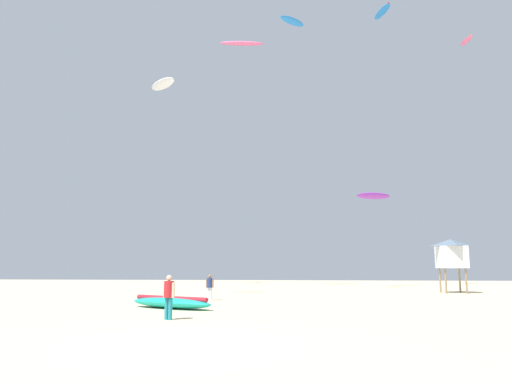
{
  "coord_description": "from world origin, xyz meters",
  "views": [
    {
      "loc": [
        3.22,
        -12.88,
        2.02
      ],
      "look_at": [
        0.0,
        21.88,
        7.44
      ],
      "focal_mm": 33.77,
      "sensor_mm": 36.0,
      "label": 1
    }
  ],
  "objects_px": {
    "kite_aloft_0": "(466,41)",
    "kite_aloft_4": "(373,196)",
    "person_midground": "(210,285)",
    "kite_aloft_5": "(292,21)",
    "kite_aloft_1": "(163,84)",
    "kite_aloft_2": "(242,43)",
    "lifeguard_tower": "(451,253)",
    "kite_aloft_6": "(382,12)",
    "kite_grounded_near": "(171,303)",
    "person_foreground": "(169,293)"
  },
  "relations": [
    {
      "from": "kite_aloft_0",
      "to": "kite_aloft_4",
      "type": "distance_m",
      "value": 19.08
    },
    {
      "from": "person_midground",
      "to": "kite_aloft_5",
      "type": "height_order",
      "value": "kite_aloft_5"
    },
    {
      "from": "kite_aloft_1",
      "to": "person_midground",
      "type": "bearing_deg",
      "value": -65.66
    },
    {
      "from": "kite_aloft_2",
      "to": "kite_aloft_5",
      "type": "relative_size",
      "value": 1.91
    },
    {
      "from": "kite_aloft_5",
      "to": "kite_aloft_4",
      "type": "bearing_deg",
      "value": 55.63
    },
    {
      "from": "lifeguard_tower",
      "to": "kite_aloft_6",
      "type": "xyz_separation_m",
      "value": [
        -3.1,
        7.41,
        24.59
      ]
    },
    {
      "from": "kite_aloft_1",
      "to": "kite_aloft_6",
      "type": "distance_m",
      "value": 25.09
    },
    {
      "from": "kite_grounded_near",
      "to": "kite_aloft_0",
      "type": "height_order",
      "value": "kite_aloft_0"
    },
    {
      "from": "person_foreground",
      "to": "kite_aloft_0",
      "type": "distance_m",
      "value": 45.42
    },
    {
      "from": "kite_aloft_2",
      "to": "lifeguard_tower",
      "type": "bearing_deg",
      "value": -21.45
    },
    {
      "from": "person_midground",
      "to": "kite_aloft_4",
      "type": "distance_m",
      "value": 26.28
    },
    {
      "from": "kite_grounded_near",
      "to": "kite_aloft_2",
      "type": "relative_size",
      "value": 1.09
    },
    {
      "from": "kite_aloft_2",
      "to": "kite_aloft_6",
      "type": "distance_m",
      "value": 14.62
    },
    {
      "from": "person_midground",
      "to": "kite_aloft_0",
      "type": "height_order",
      "value": "kite_aloft_0"
    },
    {
      "from": "kite_aloft_0",
      "to": "kite_aloft_4",
      "type": "height_order",
      "value": "kite_aloft_0"
    },
    {
      "from": "lifeguard_tower",
      "to": "kite_aloft_2",
      "type": "xyz_separation_m",
      "value": [
        -17.37,
        6.83,
        21.51
      ]
    },
    {
      "from": "person_foreground",
      "to": "kite_aloft_5",
      "type": "bearing_deg",
      "value": 14.54
    },
    {
      "from": "kite_aloft_0",
      "to": "kite_aloft_5",
      "type": "distance_m",
      "value": 21.2
    },
    {
      "from": "person_foreground",
      "to": "kite_aloft_2",
      "type": "distance_m",
      "value": 36.05
    },
    {
      "from": "person_foreground",
      "to": "person_midground",
      "type": "xyz_separation_m",
      "value": [
        -0.44,
        10.75,
        -0.09
      ]
    },
    {
      "from": "kite_aloft_0",
      "to": "kite_aloft_2",
      "type": "xyz_separation_m",
      "value": [
        -23.34,
        -3.46,
        -0.94
      ]
    },
    {
      "from": "person_foreground",
      "to": "kite_aloft_0",
      "type": "height_order",
      "value": "kite_aloft_0"
    },
    {
      "from": "person_foreground",
      "to": "kite_aloft_2",
      "type": "height_order",
      "value": "kite_aloft_2"
    },
    {
      "from": "person_midground",
      "to": "kite_aloft_5",
      "type": "bearing_deg",
      "value": -16.12
    },
    {
      "from": "person_midground",
      "to": "lifeguard_tower",
      "type": "xyz_separation_m",
      "value": [
        17.23,
        9.69,
        2.16
      ]
    },
    {
      "from": "person_midground",
      "to": "lifeguard_tower",
      "type": "bearing_deg",
      "value": -48.14
    },
    {
      "from": "kite_aloft_0",
      "to": "kite_aloft_5",
      "type": "relative_size",
      "value": 1.04
    },
    {
      "from": "lifeguard_tower",
      "to": "kite_aloft_1",
      "type": "xyz_separation_m",
      "value": [
        -27.2,
        12.34,
        19.66
      ]
    },
    {
      "from": "kite_aloft_1",
      "to": "kite_aloft_5",
      "type": "height_order",
      "value": "kite_aloft_1"
    },
    {
      "from": "kite_aloft_0",
      "to": "kite_aloft_6",
      "type": "bearing_deg",
      "value": -162.39
    },
    {
      "from": "kite_grounded_near",
      "to": "kite_aloft_4",
      "type": "relative_size",
      "value": 1.25
    },
    {
      "from": "kite_aloft_5",
      "to": "kite_aloft_6",
      "type": "relative_size",
      "value": 0.72
    },
    {
      "from": "person_midground",
      "to": "kite_grounded_near",
      "type": "distance_m",
      "value": 5.92
    },
    {
      "from": "kite_aloft_1",
      "to": "kite_aloft_0",
      "type": "bearing_deg",
      "value": -3.54
    },
    {
      "from": "kite_aloft_0",
      "to": "kite_aloft_2",
      "type": "height_order",
      "value": "kite_aloft_0"
    },
    {
      "from": "person_midground",
      "to": "kite_aloft_4",
      "type": "relative_size",
      "value": 0.38
    },
    {
      "from": "kite_aloft_0",
      "to": "kite_aloft_2",
      "type": "bearing_deg",
      "value": -171.56
    },
    {
      "from": "kite_aloft_5",
      "to": "lifeguard_tower",
      "type": "bearing_deg",
      "value": 1.84
    },
    {
      "from": "kite_aloft_2",
      "to": "kite_aloft_5",
      "type": "height_order",
      "value": "kite_aloft_2"
    },
    {
      "from": "person_midground",
      "to": "lifeguard_tower",
      "type": "distance_m",
      "value": 19.89
    },
    {
      "from": "lifeguard_tower",
      "to": "kite_aloft_4",
      "type": "height_order",
      "value": "kite_aloft_4"
    },
    {
      "from": "kite_aloft_0",
      "to": "person_midground",
      "type": "bearing_deg",
      "value": -139.25
    },
    {
      "from": "person_midground",
      "to": "kite_aloft_0",
      "type": "distance_m",
      "value": 39.27
    },
    {
      "from": "lifeguard_tower",
      "to": "kite_aloft_1",
      "type": "distance_m",
      "value": 35.76
    },
    {
      "from": "kite_aloft_1",
      "to": "kite_aloft_6",
      "type": "relative_size",
      "value": 1.26
    },
    {
      "from": "kite_aloft_2",
      "to": "person_midground",
      "type": "bearing_deg",
      "value": -89.51
    },
    {
      "from": "kite_aloft_6",
      "to": "person_midground",
      "type": "bearing_deg",
      "value": -129.57
    },
    {
      "from": "kite_aloft_4",
      "to": "kite_aloft_5",
      "type": "bearing_deg",
      "value": -124.37
    },
    {
      "from": "kite_aloft_1",
      "to": "lifeguard_tower",
      "type": "bearing_deg",
      "value": -24.4
    },
    {
      "from": "lifeguard_tower",
      "to": "kite_aloft_0",
      "type": "distance_m",
      "value": 25.4
    }
  ]
}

